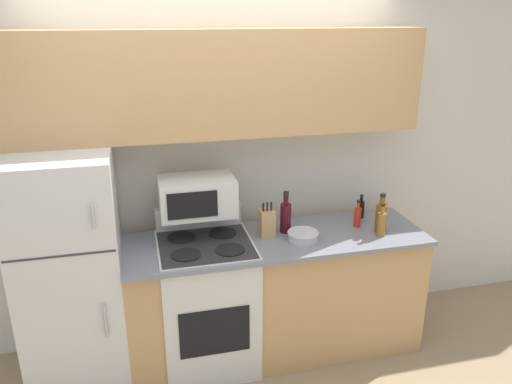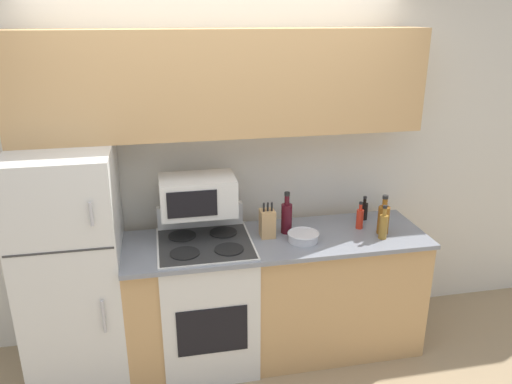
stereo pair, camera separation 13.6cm
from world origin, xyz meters
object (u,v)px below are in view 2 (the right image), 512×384
refrigerator (74,268)px  bottle_whiskey (383,219)px  bottle_hot_sauce (360,218)px  bottle_wine_red (287,217)px  bottle_vinegar (383,226)px  bottle_soy_sauce (364,210)px  bowl (303,236)px  knife_block (267,223)px  microwave (198,195)px  stove (207,301)px

refrigerator → bottle_whiskey: 2.10m
bottle_hot_sauce → bottle_wine_red: size_ratio=0.67×
bottle_hot_sauce → bottle_vinegar: size_ratio=0.83×
bottle_soy_sauce → bottle_vinegar: (-0.01, -0.34, 0.02)m
refrigerator → bottle_vinegar: (2.05, -0.21, 0.21)m
bowl → bottle_hot_sauce: bearing=15.0°
knife_block → bottle_wine_red: size_ratio=0.84×
bowl → microwave: bearing=162.3°
bottle_soy_sauce → bottle_wine_red: bearing=-169.5°
refrigerator → bottle_whiskey: size_ratio=5.69×
bowl → bottle_wine_red: bottle_wine_red is taller
refrigerator → bottle_soy_sauce: bearing=3.5°
microwave → bottle_vinegar: microwave is taller
microwave → bottle_wine_red: 0.63m
bottle_hot_sauce → bottle_whiskey: bearing=-41.5°
bowl → bottle_soy_sauce: (0.55, 0.27, 0.04)m
stove → bottle_whiskey: bearing=-3.4°
refrigerator → knife_block: (1.29, -0.02, 0.21)m
bottle_hot_sauce → stove: bearing=-178.0°
bottle_whiskey → stove: bearing=176.6°
microwave → bowl: bearing=-17.7°
bottle_vinegar → bottle_whiskey: size_ratio=0.86×
knife_block → bottle_whiskey: (0.80, -0.11, 0.01)m
microwave → bottle_whiskey: (1.26, -0.21, -0.19)m
bottle_soy_sauce → refrigerator: bearing=-176.5°
knife_block → bottle_hot_sauce: (0.67, 0.00, -0.02)m
knife_block → bottle_wine_red: 0.15m
bottle_hot_sauce → bottle_whiskey: bottle_whiskey is taller
knife_block → bowl: bearing=-28.2°
bottle_hot_sauce → bottle_soy_sauce: 0.18m
microwave → bottle_vinegar: 1.27m
stove → bottle_soy_sauce: size_ratio=6.02×
stove → bottle_whiskey: size_ratio=3.87×
microwave → bottle_vinegar: size_ratio=2.09×
bottle_soy_sauce → bottle_wine_red: bottle_wine_red is taller
refrigerator → stove: bearing=-4.1°
bottle_soy_sauce → bottle_whiskey: 0.26m
stove → bottle_whiskey: bottle_whiskey is taller
knife_block → bottle_vinegar: knife_block is taller
knife_block → refrigerator: bearing=178.9°
bottle_whiskey → bottle_wine_red: bearing=167.7°
bottle_whiskey → bottle_vinegar: bearing=-114.4°
bottle_wine_red → bottle_vinegar: bearing=-19.8°
bowl → bottle_vinegar: bearing=-7.3°
bowl → bottle_whiskey: (0.58, 0.01, 0.08)m
knife_block → bottle_whiskey: bottle_whiskey is taller
bowl → bottle_hot_sauce: 0.47m
bottle_hot_sauce → bottle_vinegar: bearing=-64.9°
knife_block → bottle_hot_sauce: size_ratio=1.26×
bottle_whiskey → knife_block: bearing=172.2°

